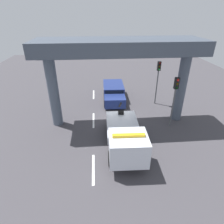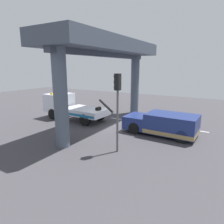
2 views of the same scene
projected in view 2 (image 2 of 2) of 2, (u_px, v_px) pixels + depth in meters
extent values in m
cube|color=#423F44|center=(111.00, 126.00, 16.77)|extent=(60.00, 40.00, 0.10)
cube|color=silver|center=(191.00, 130.00, 15.65)|extent=(2.60, 0.16, 0.01)
cube|color=silver|center=(123.00, 120.00, 18.63)|extent=(2.60, 0.16, 0.01)
cube|color=silver|center=(74.00, 112.00, 21.61)|extent=(2.60, 0.16, 0.01)
cube|color=silver|center=(86.00, 112.00, 17.81)|extent=(3.92, 2.53, 0.55)
cube|color=silver|center=(59.00, 102.00, 19.43)|extent=(2.12, 2.37, 1.65)
cube|color=black|center=(55.00, 98.00, 19.67)|extent=(0.13, 2.21, 0.66)
cube|color=#196B9E|center=(77.00, 115.00, 16.84)|extent=(3.65, 0.14, 0.20)
cylinder|color=black|center=(106.00, 106.00, 16.50)|extent=(1.42, 0.23, 1.07)
cylinder|color=black|center=(98.00, 109.00, 17.00)|extent=(0.37, 0.46, 0.36)
cube|color=yellow|center=(59.00, 93.00, 19.23)|extent=(0.30, 1.93, 0.16)
cylinder|color=black|center=(53.00, 114.00, 18.69)|extent=(1.01, 0.35, 1.00)
cylinder|color=black|center=(69.00, 110.00, 20.40)|extent=(1.01, 0.35, 1.00)
cylinder|color=black|center=(85.00, 120.00, 16.65)|extent=(1.01, 0.35, 1.00)
cylinder|color=black|center=(100.00, 115.00, 18.36)|extent=(1.01, 0.35, 1.00)
cube|color=navy|center=(172.00, 124.00, 14.05)|extent=(3.53, 2.31, 1.35)
cube|color=navy|center=(138.00, 121.00, 15.45)|extent=(1.80, 2.17, 0.95)
cube|color=black|center=(149.00, 116.00, 14.90)|extent=(0.12, 1.94, 0.59)
cube|color=#9E8451|center=(171.00, 130.00, 14.16)|extent=(3.55, 2.33, 0.28)
cylinder|color=black|center=(134.00, 128.00, 14.65)|extent=(0.85, 0.31, 0.84)
cylinder|color=black|center=(145.00, 122.00, 16.23)|extent=(0.85, 0.31, 0.84)
cylinder|color=black|center=(182.00, 137.00, 12.87)|extent=(0.85, 0.31, 0.84)
cylinder|color=black|center=(188.00, 129.00, 14.45)|extent=(0.85, 0.31, 0.84)
cylinder|color=#4C5666|center=(61.00, 99.00, 11.77)|extent=(0.84, 0.84, 5.93)
cylinder|color=#4C5666|center=(135.00, 85.00, 20.71)|extent=(0.84, 0.84, 5.93)
cube|color=#414956|center=(108.00, 46.00, 15.47)|extent=(3.60, 12.65, 1.02)
cube|color=#353C47|center=(108.00, 55.00, 15.62)|extent=(0.50, 12.25, 0.36)
cylinder|color=#515456|center=(117.00, 122.00, 11.26)|extent=(0.12, 0.12, 3.58)
cube|color=black|center=(118.00, 82.00, 10.76)|extent=(0.28, 0.32, 0.90)
sphere|color=#360605|center=(115.00, 76.00, 10.77)|extent=(0.18, 0.18, 0.18)
sphere|color=#3A2D06|center=(115.00, 82.00, 10.84)|extent=(0.18, 0.18, 0.18)
sphere|color=green|center=(115.00, 87.00, 10.91)|extent=(0.18, 0.18, 0.18)
cylinder|color=#515456|center=(60.00, 114.00, 13.51)|extent=(0.12, 0.12, 3.41)
cube|color=black|center=(58.00, 82.00, 13.03)|extent=(0.28, 0.32, 0.90)
sphere|color=red|center=(56.00, 77.00, 13.04)|extent=(0.18, 0.18, 0.18)
sphere|color=#3A2D06|center=(56.00, 82.00, 13.11)|extent=(0.18, 0.18, 0.18)
sphere|color=black|center=(56.00, 86.00, 13.18)|extent=(0.18, 0.18, 0.18)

